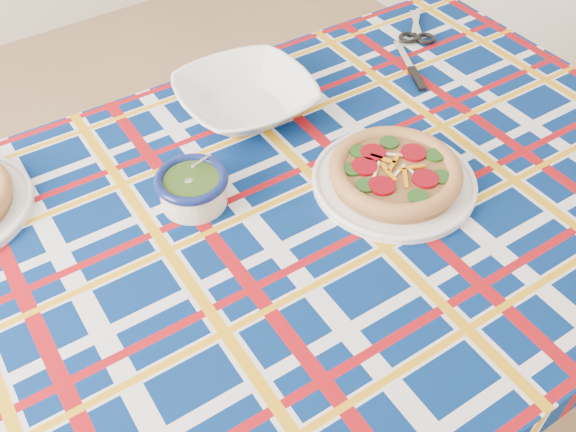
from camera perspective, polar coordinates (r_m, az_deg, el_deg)
floor at (r=2.14m, az=-11.29°, el=-9.51°), size 4.00×4.00×0.00m
dining_table at (r=1.32m, az=0.94°, el=-2.40°), size 1.78×1.15×0.82m
tablecloth at (r=1.30m, az=0.95°, el=-1.61°), size 1.82×1.19×0.12m
main_focaccia_plate at (r=1.32m, az=9.51°, el=3.88°), size 0.39×0.39×0.07m
pesto_bowl at (r=1.27m, az=-8.50°, el=2.62°), size 0.16×0.16×0.09m
serving_bowl at (r=1.50m, az=-3.78°, el=10.43°), size 0.34×0.34×0.08m
table_knife at (r=1.73m, az=10.31°, el=13.86°), size 0.13×0.23×0.01m
kitchen_scissors at (r=1.88m, az=11.30°, el=16.55°), size 0.22×0.23×0.02m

